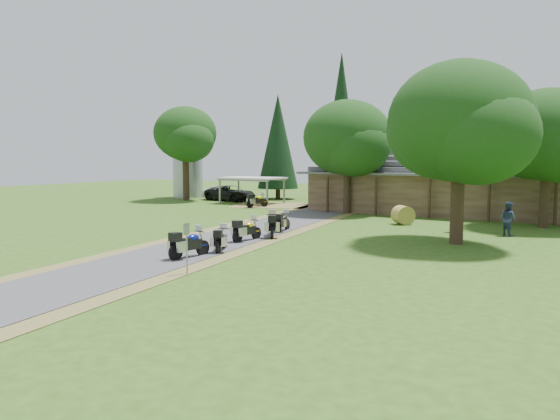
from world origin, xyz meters
The scene contains 23 objects.
ground centered at (0.00, 0.00, 0.00)m, with size 120.00×120.00×0.00m, color #304B15.
driveway centered at (-0.50, 4.00, 0.00)m, with size 46.00×46.00×0.00m, color #474649.
lodge centered at (6.00, 24.00, 2.45)m, with size 21.40×9.40×4.90m, color brown, non-canonical shape.
silo centered at (-21.95, 26.23, 3.23)m, with size 3.18×3.18×6.45m, color gray.
carport centered at (-11.73, 23.38, 1.22)m, with size 5.65×3.77×2.45m, color silver, non-canonical shape.
car_white_sedan centered at (-16.70, 25.28, 0.92)m, with size 5.53×2.34×1.84m, color white.
car_dark_suv centered at (-15.30, 24.85, 1.13)m, with size 5.93×2.52×2.27m, color black.
motorcycle_row_a centered at (1.43, -1.02, 0.68)m, with size 1.97×0.64×1.35m, color navy, non-canonical shape.
motorcycle_row_b centered at (1.57, 1.06, 0.61)m, with size 1.77×0.58×1.21m, color #929499, non-canonical shape.
motorcycle_row_c centered at (0.88, 4.16, 0.65)m, with size 1.89×0.62×1.29m, color yellow, non-canonical shape.
motorcycle_row_d centered at (1.16, 6.17, 0.71)m, with size 2.08×0.68×1.42m, color red, non-canonical shape.
motorcycle_row_e centered at (0.58, 8.33, 0.61)m, with size 1.78×0.58×1.22m, color black, non-canonical shape.
motorcycle_carport_a centered at (-9.09, 20.26, 0.65)m, with size 1.90×0.62×1.30m, color #C5B800, non-canonical shape.
person_a centered at (9.28, 13.25, 1.10)m, with size 0.63×0.45×2.21m, color navy.
person_b centered at (12.15, 13.14, 1.11)m, with size 0.63×0.45×2.22m, color navy.
hay_bale centered at (5.52, 15.19, 0.60)m, with size 1.21×1.21×1.11m, color olive.
sign_post centered at (3.54, -3.63, 0.97)m, with size 0.35×0.06×1.94m, color gray, non-canonical shape.
oak_lodge_left centered at (-0.44, 19.68, 4.69)m, with size 6.78×6.78×9.38m, color black, non-canonical shape.
oak_lodge_right centered at (13.46, 18.06, 4.59)m, with size 6.61×6.61×9.17m, color black, non-canonical shape.
oak_driveway centered at (10.37, 8.86, 4.91)m, with size 7.05×7.05×9.82m, color black, non-canonical shape.
oak_silo centered at (-19.49, 23.07, 5.40)m, with size 6.23×6.23×10.80m, color black, non-canonical shape.
cedar_near centered at (-4.76, 27.88, 7.00)m, with size 3.81×3.81×14.00m, color black.
cedar_far centered at (-12.47, 29.26, 5.37)m, with size 4.20×4.20×10.74m, color black.
Camera 1 is at (16.74, -18.90, 4.35)m, focal length 35.00 mm.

